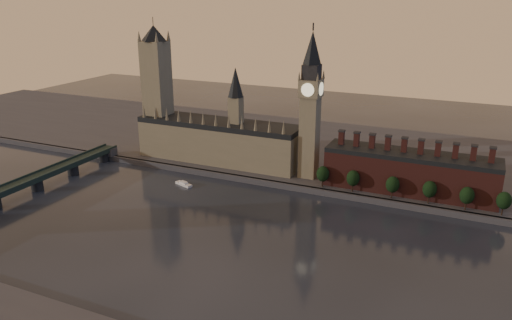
{
  "coord_description": "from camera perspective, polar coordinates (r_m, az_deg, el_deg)",
  "views": [
    {
      "loc": [
        114.44,
        -212.43,
        130.36
      ],
      "look_at": [
        -6.31,
        55.0,
        31.0
      ],
      "focal_mm": 35.0,
      "sensor_mm": 36.0,
      "label": 1
    }
  ],
  "objects": [
    {
      "name": "westminster_bridge",
      "position": [
        362.9,
        -26.07,
        -3.09
      ],
      "size": [
        14.0,
        200.0,
        11.55
      ],
      "color": "#1C2C28",
      "rests_on": "ground"
    },
    {
      "name": "embankment_tree_3",
      "position": [
        329.34,
        19.23,
        -3.18
      ],
      "size": [
        8.6,
        8.6,
        14.88
      ],
      "color": "black",
      "rests_on": "north_bank"
    },
    {
      "name": "palace_of_westminster",
      "position": [
        388.54,
        -4.18,
        2.4
      ],
      "size": [
        130.0,
        30.3,
        74.0
      ],
      "color": "#7A6F57",
      "rests_on": "north_bank"
    },
    {
      "name": "chimney_block",
      "position": [
        343.24,
        17.17,
        -1.3
      ],
      "size": [
        110.0,
        25.0,
        37.0
      ],
      "color": "#562520",
      "rests_on": "north_bank"
    },
    {
      "name": "embankment_tree_4",
      "position": [
        327.84,
        22.97,
        -3.75
      ],
      "size": [
        8.6,
        8.6,
        14.88
      ],
      "color": "black",
      "rests_on": "north_bank"
    },
    {
      "name": "victoria_tower",
      "position": [
        408.96,
        -11.25,
        8.32
      ],
      "size": [
        24.0,
        24.0,
        108.0
      ],
      "color": "#7A6F57",
      "rests_on": "north_bank"
    },
    {
      "name": "embankment_tree_5",
      "position": [
        329.06,
        26.48,
        -4.17
      ],
      "size": [
        8.6,
        8.6,
        14.88
      ],
      "color": "black",
      "rests_on": "north_bank"
    },
    {
      "name": "river_boat",
      "position": [
        357.29,
        -8.26,
        -2.71
      ],
      "size": [
        14.52,
        8.2,
        2.8
      ],
      "rotation": [
        0.0,
        0.0,
        -0.32
      ],
      "color": "silver",
      "rests_on": "ground"
    },
    {
      "name": "embankment_tree_1",
      "position": [
        335.33,
        11.03,
        -2.06
      ],
      "size": [
        8.6,
        8.6,
        14.88
      ],
      "color": "black",
      "rests_on": "north_bank"
    },
    {
      "name": "embankment_tree_2",
      "position": [
        330.28,
        15.34,
        -2.72
      ],
      "size": [
        8.6,
        8.6,
        14.88
      ],
      "color": "black",
      "rests_on": "north_bank"
    },
    {
      "name": "ground",
      "position": [
        274.25,
        -3.58,
        -9.71
      ],
      "size": [
        900.0,
        900.0,
        0.0
      ],
      "primitive_type": "plane",
      "color": "black",
      "rests_on": "ground"
    },
    {
      "name": "big_ben",
      "position": [
        346.81,
        6.25,
        6.36
      ],
      "size": [
        15.0,
        15.0,
        107.0
      ],
      "color": "#7A6F57",
      "rests_on": "north_bank"
    },
    {
      "name": "north_bank",
      "position": [
        426.66,
        7.59,
        1.03
      ],
      "size": [
        900.0,
        182.0,
        4.0
      ],
      "color": "#414145",
      "rests_on": "ground"
    },
    {
      "name": "embankment_tree_0",
      "position": [
        339.87,
        7.64,
        -1.58
      ],
      "size": [
        8.6,
        8.6,
        14.88
      ],
      "color": "black",
      "rests_on": "north_bank"
    }
  ]
}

